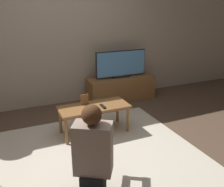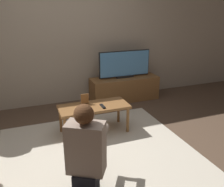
{
  "view_description": "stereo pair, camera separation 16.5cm",
  "coord_description": "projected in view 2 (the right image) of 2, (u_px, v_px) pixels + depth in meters",
  "views": [
    {
      "loc": [
        -0.94,
        -2.42,
        1.71
      ],
      "look_at": [
        0.36,
        0.51,
        0.57
      ],
      "focal_mm": 40.0,
      "sensor_mm": 36.0,
      "label": 1
    },
    {
      "loc": [
        -0.79,
        -2.49,
        1.71
      ],
      "look_at": [
        0.36,
        0.51,
        0.57
      ],
      "focal_mm": 40.0,
      "sensor_mm": 36.0,
      "label": 2
    }
  ],
  "objects": [
    {
      "name": "coffee_table",
      "position": [
        94.0,
        109.0,
        3.44
      ],
      "size": [
        0.96,
        0.42,
        0.41
      ],
      "color": "brown",
      "rests_on": "ground_plane"
    },
    {
      "name": "tv_stand",
      "position": [
        124.0,
        89.0,
        4.72
      ],
      "size": [
        1.27,
        0.42,
        0.44
      ],
      "color": "brown",
      "rests_on": "ground_plane"
    },
    {
      "name": "rug",
      "position": [
        99.0,
        154.0,
        3.02
      ],
      "size": [
        2.28,
        2.18,
        0.02
      ],
      "color": "beige",
      "rests_on": "ground_plane"
    },
    {
      "name": "remote",
      "position": [
        103.0,
        106.0,
        3.38
      ],
      "size": [
        0.04,
        0.15,
        0.02
      ],
      "color": "black",
      "rests_on": "coffee_table"
    },
    {
      "name": "wall_back",
      "position": [
        63.0,
        31.0,
        4.29
      ],
      "size": [
        10.0,
        0.06,
        2.6
      ],
      "color": "tan",
      "rests_on": "ground_plane"
    },
    {
      "name": "picture_frame",
      "position": [
        85.0,
        99.0,
        3.45
      ],
      "size": [
        0.11,
        0.01,
        0.15
      ],
      "color": "brown",
      "rests_on": "coffee_table"
    },
    {
      "name": "person_kneeling",
      "position": [
        86.0,
        154.0,
        2.23
      ],
      "size": [
        0.63,
        0.81,
        0.92
      ],
      "rotation": [
        0.0,
        0.0,
        2.59
      ],
      "color": "black",
      "rests_on": "rug"
    },
    {
      "name": "ground_plane",
      "position": [
        99.0,
        155.0,
        3.03
      ],
      "size": [
        10.0,
        10.0,
        0.0
      ],
      "primitive_type": "plane",
      "color": "brown"
    },
    {
      "name": "tv",
      "position": [
        125.0,
        64.0,
        4.57
      ],
      "size": [
        0.98,
        0.08,
        0.5
      ],
      "color": "black",
      "rests_on": "tv_stand"
    }
  ]
}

